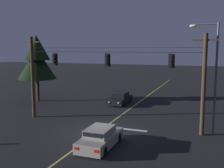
# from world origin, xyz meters

# --- Properties ---
(ground_plane) EXTENTS (180.00, 180.00, 0.00)m
(ground_plane) POSITION_xyz_m (0.00, 0.00, 0.00)
(ground_plane) COLOR black
(lane_centre_stripe) EXTENTS (0.14, 60.00, 0.01)m
(lane_centre_stripe) POSITION_xyz_m (0.00, 8.07, 0.00)
(lane_centre_stripe) COLOR #D1C64C
(lane_centre_stripe) RESTS_ON ground
(stop_bar_paint) EXTENTS (3.40, 0.36, 0.01)m
(stop_bar_paint) POSITION_xyz_m (1.90, 1.47, 0.00)
(stop_bar_paint) COLOR silver
(stop_bar_paint) RESTS_ON ground
(signal_span_assembly) EXTENTS (17.16, 0.32, 7.66)m
(signal_span_assembly) POSITION_xyz_m (0.00, 2.07, 3.98)
(signal_span_assembly) COLOR #38281C
(signal_span_assembly) RESTS_ON ground
(traffic_light_leftmost) EXTENTS (0.48, 0.41, 1.22)m
(traffic_light_leftmost) POSITION_xyz_m (-5.21, 2.05, 5.61)
(traffic_light_leftmost) COLOR black
(traffic_light_left_inner) EXTENTS (0.48, 0.41, 1.22)m
(traffic_light_left_inner) POSITION_xyz_m (-0.07, 2.05, 5.61)
(traffic_light_left_inner) COLOR black
(traffic_light_centre) EXTENTS (0.48, 0.41, 1.22)m
(traffic_light_centre) POSITION_xyz_m (5.25, 2.05, 5.61)
(traffic_light_centre) COLOR black
(car_waiting_near_lane) EXTENTS (1.80, 4.33, 1.39)m
(car_waiting_near_lane) POSITION_xyz_m (1.45, -2.98, 0.65)
(car_waiting_near_lane) COLOR gray
(car_waiting_near_lane) RESTS_ON ground
(car_oncoming_lead) EXTENTS (1.80, 4.42, 1.39)m
(car_oncoming_lead) POSITION_xyz_m (-1.83, 10.73, 0.65)
(car_oncoming_lead) COLOR black
(car_oncoming_lead) RESTS_ON ground
(street_lamp_corner) EXTENTS (2.11, 0.30, 8.45)m
(street_lamp_corner) POSITION_xyz_m (8.19, 2.44, 5.04)
(street_lamp_corner) COLOR #4C4F54
(street_lamp_corner) RESTS_ON ground
(tree_verge_near) EXTENTS (4.71, 4.71, 8.24)m
(tree_verge_near) POSITION_xyz_m (-12.11, 8.77, 5.26)
(tree_verge_near) COLOR #332316
(tree_verge_near) RESTS_ON ground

